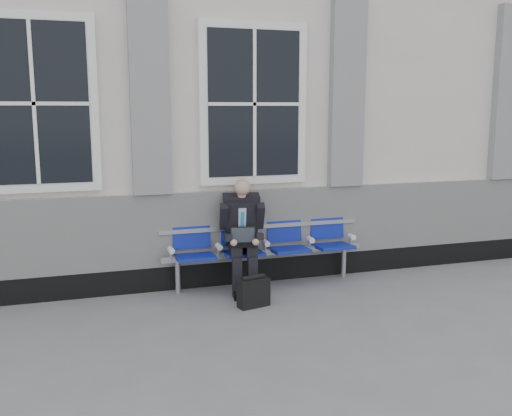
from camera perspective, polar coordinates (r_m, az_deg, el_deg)
name	(u,v)px	position (r m, az deg, el deg)	size (l,w,h in m)	color
ground	(263,325)	(5.98, 0.67, -11.64)	(70.00, 70.00, 0.00)	slate
station_building	(191,107)	(8.92, -6.47, 10.02)	(14.40, 4.40, 4.49)	silver
bench	(264,242)	(7.15, 0.80, -3.38)	(2.60, 0.47, 0.91)	#9EA0A3
businessman	(242,230)	(6.90, -1.37, -2.23)	(0.57, 0.77, 1.37)	black
briefcase	(254,292)	(6.45, -0.24, -8.41)	(0.38, 0.23, 0.37)	black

